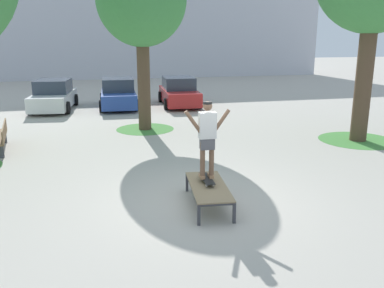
{
  "coord_description": "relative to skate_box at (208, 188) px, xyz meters",
  "views": [
    {
      "loc": [
        -2.23,
        -8.2,
        3.53
      ],
      "look_at": [
        0.05,
        1.23,
        1.0
      ],
      "focal_mm": 38.26,
      "sensor_mm": 36.0,
      "label": 1
    }
  ],
  "objects": [
    {
      "name": "skater",
      "position": [
        0.02,
        0.21,
        1.12
      ],
      "size": [
        1.0,
        0.29,
        1.69
      ],
      "color": "brown",
      "rests_on": "skateboard"
    },
    {
      "name": "car_red",
      "position": [
        2.18,
        13.46,
        0.28
      ],
      "size": [
        2.09,
        4.28,
        1.5
      ],
      "color": "red",
      "rests_on": "ground"
    },
    {
      "name": "building_facade",
      "position": [
        1.43,
        30.68,
        4.85
      ],
      "size": [
        34.96,
        4.0,
        10.52
      ],
      "primitive_type": "cube",
      "color": "silver",
      "rests_on": "ground"
    },
    {
      "name": "car_white",
      "position": [
        -4.22,
        13.54,
        0.28
      ],
      "size": [
        2.27,
        4.36,
        1.5
      ],
      "color": "silver",
      "rests_on": "ground"
    },
    {
      "name": "light_post",
      "position": [
        -0.15,
        8.75,
        3.41
      ],
      "size": [
        0.36,
        0.36,
        5.83
      ],
      "color": "#4C4C51",
      "rests_on": "ground"
    },
    {
      "name": "tree_mid_back",
      "position": [
        -0.36,
        7.95,
        4.45
      ],
      "size": [
        3.35,
        3.35,
        6.69
      ],
      "color": "brown",
      "rests_on": "ground"
    },
    {
      "name": "skateboard",
      "position": [
        0.02,
        0.21,
        0.12
      ],
      "size": [
        0.23,
        0.81,
        0.09
      ],
      "color": "black",
      "rests_on": "skate_box"
    },
    {
      "name": "car_blue",
      "position": [
        -1.02,
        13.53,
        0.28
      ],
      "size": [
        2.05,
        4.27,
        1.5
      ],
      "color": "#28479E",
      "rests_on": "ground"
    },
    {
      "name": "grass_patch_near_right",
      "position": [
        6.74,
        4.35,
        -0.41
      ],
      "size": [
        2.7,
        2.7,
        0.01
      ],
      "primitive_type": "cylinder",
      "color": "#47893D",
      "rests_on": "ground"
    },
    {
      "name": "grass_patch_mid_back",
      "position": [
        -0.36,
        7.95,
        -0.41
      ],
      "size": [
        2.28,
        2.28,
        0.01
      ],
      "primitive_type": "cylinder",
      "color": "#47893D",
      "rests_on": "ground"
    },
    {
      "name": "ground_plane",
      "position": [
        -0.05,
        0.27,
        -0.41
      ],
      "size": [
        120.0,
        120.0,
        0.0
      ],
      "primitive_type": "plane",
      "color": "#B2AA9E"
    },
    {
      "name": "park_bench",
      "position": [
        -5.28,
        5.95,
        0.03
      ],
      "size": [
        0.77,
        2.44,
        0.83
      ],
      "color": "brown",
      "rests_on": "ground"
    },
    {
      "name": "skate_box",
      "position": [
        0.0,
        0.0,
        0.0
      ],
      "size": [
        0.95,
        1.97,
        0.46
      ],
      "color": "#38383D",
      "rests_on": "ground"
    }
  ]
}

